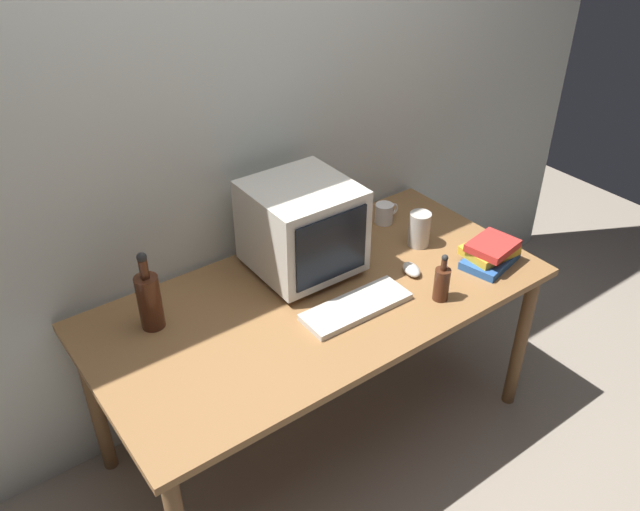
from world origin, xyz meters
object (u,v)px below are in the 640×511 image
at_px(book_stack, 490,253).
at_px(bottle_tall, 149,299).
at_px(bottle_short, 442,283).
at_px(mug, 385,213).
at_px(crt_monitor, 302,228).
at_px(keyboard, 356,307).
at_px(metal_canister, 419,229).
at_px(computer_mouse, 411,269).

bearing_deg(book_stack, bottle_tall, 160.84).
distance_m(bottle_short, mug, 0.58).
bearing_deg(book_stack, crt_monitor, 147.15).
relative_size(bottle_short, mug, 1.63).
bearing_deg(crt_monitor, bottle_short, -56.81).
relative_size(keyboard, metal_canister, 2.80).
distance_m(crt_monitor, bottle_tall, 0.63).
xyz_separation_m(computer_mouse, mug, (0.17, 0.36, 0.03)).
bearing_deg(metal_canister, keyboard, -159.01).
bearing_deg(keyboard, mug, 40.73).
xyz_separation_m(crt_monitor, book_stack, (0.64, -0.41, -0.14)).
bearing_deg(book_stack, mug, 104.92).
height_order(crt_monitor, bottle_short, crt_monitor).
xyz_separation_m(computer_mouse, bottle_short, (-0.03, -0.18, 0.06)).
relative_size(crt_monitor, mug, 3.27).
distance_m(bottle_tall, metal_canister, 1.14).
bearing_deg(bottle_tall, crt_monitor, -2.58).
height_order(keyboard, bottle_short, bottle_short).
height_order(crt_monitor, metal_canister, crt_monitor).
bearing_deg(bottle_short, mug, 69.88).
height_order(keyboard, book_stack, book_stack).
distance_m(computer_mouse, book_stack, 0.33).
height_order(crt_monitor, bottle_tall, crt_monitor).
xyz_separation_m(keyboard, bottle_short, (0.29, -0.14, 0.06)).
relative_size(keyboard, bottle_short, 2.14).
height_order(computer_mouse, bottle_tall, bottle_tall).
relative_size(mug, metal_canister, 0.80).
bearing_deg(metal_canister, mug, 88.36).
bearing_deg(mug, bottle_short, -110.12).
relative_size(computer_mouse, bottle_tall, 0.32).
xyz_separation_m(computer_mouse, bottle_tall, (-0.96, 0.31, 0.10)).
distance_m(crt_monitor, computer_mouse, 0.47).
relative_size(bottle_short, book_stack, 0.74).
xyz_separation_m(mug, metal_canister, (-0.01, -0.22, 0.03)).
relative_size(bottle_short, metal_canister, 1.31).
bearing_deg(metal_canister, book_stack, -62.89).
relative_size(bottle_tall, bottle_short, 1.57).
height_order(crt_monitor, mug, crt_monitor).
relative_size(book_stack, mug, 2.22).
bearing_deg(computer_mouse, bottle_short, -81.36).
bearing_deg(metal_canister, computer_mouse, -140.52).
xyz_separation_m(computer_mouse, metal_canister, (0.17, 0.14, 0.06)).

